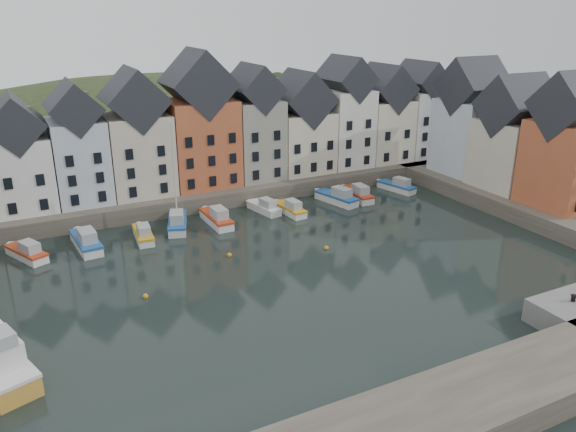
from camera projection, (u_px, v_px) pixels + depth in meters
ground at (299, 279)px, 53.75m from camera, size 260.00×260.00×0.00m
far_quay at (199, 186)px, 78.49m from camera, size 90.00×16.00×2.00m
right_quay at (543, 203)px, 71.63m from camera, size 14.00×54.00×2.00m
hillside at (161, 245)px, 106.81m from camera, size 153.60×70.40×64.00m
far_terrace at (223, 131)px, 75.45m from camera, size 72.37×8.16×17.78m
right_terrace at (515, 136)px, 72.71m from camera, size 8.30×24.25×16.36m
mooring_buoys at (239, 265)px, 56.46m from camera, size 20.50×5.50×0.50m
boat_a at (27, 253)px, 57.96m from camera, size 4.10×6.06×2.24m
boat_b at (86, 242)px, 60.38m from camera, size 2.67×7.04×2.65m
boat_c at (143, 234)px, 62.76m from camera, size 2.22×5.77×2.17m
boat_d at (177, 222)px, 65.91m from camera, size 3.97×6.93×12.66m
boat_e at (217, 218)px, 67.21m from camera, size 2.19×6.64×2.53m
boat_f at (265, 208)px, 71.28m from camera, size 2.76×5.75×2.12m
boat_g at (291, 209)px, 70.73m from camera, size 2.22×5.73×2.15m
boat_h at (337, 198)px, 74.64m from camera, size 3.53×6.82×2.51m
boat_i at (357, 194)px, 76.14m from camera, size 2.23×6.36×2.41m
boat_j at (398, 186)px, 79.66m from camera, size 3.16×6.07×2.23m
mooring_bollard at (574, 298)px, 45.53m from camera, size 0.48×0.48×0.56m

